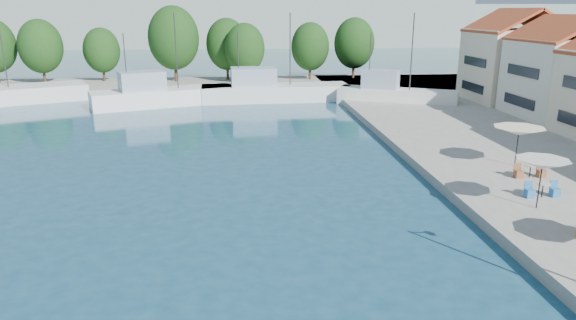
{
  "coord_description": "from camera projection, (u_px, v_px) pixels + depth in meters",
  "views": [
    {
      "loc": [
        -5.27,
        -1.97,
        9.99
      ],
      "look_at": [
        -2.62,
        26.0,
        1.8
      ],
      "focal_mm": 32.0,
      "sensor_mm": 36.0,
      "label": 1
    }
  ],
  "objects": [
    {
      "name": "umbrella_cream",
      "position": [
        519.0,
        131.0,
        31.78
      ],
      "size": [
        3.15,
        3.15,
        2.47
      ],
      "color": "black",
      "rests_on": "quay_right"
    },
    {
      "name": "umbrella_white",
      "position": [
        543.0,
        164.0,
        24.77
      ],
      "size": [
        2.56,
        2.56,
        2.52
      ],
      "color": "black",
      "rests_on": "quay_right"
    },
    {
      "name": "tree_05",
      "position": [
        227.0,
        44.0,
        71.5
      ],
      "size": [
        5.73,
        5.73,
        8.47
      ],
      "color": "#3F2B19",
      "rests_on": "quay_far"
    },
    {
      "name": "building_05",
      "position": [
        566.0,
        66.0,
        46.0
      ],
      "size": [
        8.4,
        8.8,
        9.7
      ],
      "color": "silver",
      "rests_on": "quay_right"
    },
    {
      "name": "tree_07",
      "position": [
        310.0,
        47.0,
        71.76
      ],
      "size": [
        5.34,
        5.34,
        7.9
      ],
      "color": "#3F2B19",
      "rests_on": "quay_far"
    },
    {
      "name": "tree_04",
      "position": [
        174.0,
        38.0,
        69.31
      ],
      "size": [
        6.83,
        6.83,
        10.11
      ],
      "color": "#3F2B19",
      "rests_on": "quay_far"
    },
    {
      "name": "trawler_04",
      "position": [
        394.0,
        96.0,
        55.91
      ],
      "size": [
        12.82,
        8.54,
        10.2
      ],
      "rotation": [
        0.0,
        0.0,
        -0.46
      ],
      "color": "silver",
      "rests_on": "ground"
    },
    {
      "name": "trawler_02",
      "position": [
        161.0,
        96.0,
        55.98
      ],
      "size": [
        15.85,
        9.17,
        10.2
      ],
      "rotation": [
        0.0,
        0.0,
        0.36
      ],
      "color": "white",
      "rests_on": "ground"
    },
    {
      "name": "tree_03",
      "position": [
        102.0,
        50.0,
        70.24
      ],
      "size": [
        4.88,
        4.88,
        7.23
      ],
      "color": "#3F2B19",
      "rests_on": "quay_far"
    },
    {
      "name": "building_06",
      "position": [
        515.0,
        55.0,
        54.53
      ],
      "size": [
        9.0,
        8.8,
        10.2
      ],
      "color": "beige",
      "rests_on": "quay_right"
    },
    {
      "name": "hill_west",
      "position": [
        155.0,
        18.0,
        153.11
      ],
      "size": [
        180.0,
        40.0,
        16.0
      ],
      "primitive_type": "cube",
      "color": "gray",
      "rests_on": "ground"
    },
    {
      "name": "tree_02",
      "position": [
        40.0,
        46.0,
        67.88
      ],
      "size": [
        5.67,
        5.67,
        8.4
      ],
      "color": "#3F2B19",
      "rests_on": "quay_far"
    },
    {
      "name": "hill_east",
      "position": [
        368.0,
        23.0,
        179.13
      ],
      "size": [
        140.0,
        40.0,
        12.0
      ],
      "primitive_type": "cube",
      "color": "gray",
      "rests_on": "ground"
    },
    {
      "name": "tree_06",
      "position": [
        245.0,
        48.0,
        68.54
      ],
      "size": [
        5.33,
        5.33,
        7.88
      ],
      "color": "#3F2B19",
      "rests_on": "quay_far"
    },
    {
      "name": "cafe_table_02",
      "position": [
        542.0,
        192.0,
        26.8
      ],
      "size": [
        1.82,
        0.7,
        0.76
      ],
      "color": "black",
      "rests_on": "quay_right"
    },
    {
      "name": "trawler_03",
      "position": [
        272.0,
        91.0,
        58.98
      ],
      "size": [
        17.01,
        5.19,
        10.2
      ],
      "rotation": [
        0.0,
        0.0,
        0.05
      ],
      "color": "silver",
      "rests_on": "ground"
    },
    {
      "name": "tree_08",
      "position": [
        354.0,
        43.0,
        73.33
      ],
      "size": [
        5.76,
        5.76,
        8.53
      ],
      "color": "#3F2B19",
      "rests_on": "quay_far"
    },
    {
      "name": "cafe_table_03",
      "position": [
        530.0,
        173.0,
        29.95
      ],
      "size": [
        1.82,
        0.7,
        0.76
      ],
      "color": "black",
      "rests_on": "quay_right"
    },
    {
      "name": "quay_far",
      "position": [
        219.0,
        86.0,
        68.38
      ],
      "size": [
        90.0,
        16.0,
        0.6
      ],
      "primitive_type": "cube",
      "color": "gray",
      "rests_on": "ground"
    }
  ]
}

